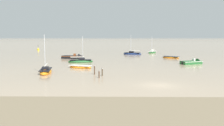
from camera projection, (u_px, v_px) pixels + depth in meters
ground_plane at (159, 85)px, 32.01m from camera, size 800.00×800.00×0.00m
sailboat_moored_0 at (132, 54)px, 81.24m from camera, size 6.19×3.61×6.63m
sailboat_moored_1 at (81, 61)px, 58.51m from camera, size 5.92×2.75×6.38m
sailboat_moored_2 at (46, 71)px, 42.23m from camera, size 2.78×6.19×6.70m
motorboat_moored_2 at (75, 58)px, 67.51m from camera, size 6.51×3.48×2.12m
rowboat_moored_0 at (80, 67)px, 48.57m from camera, size 4.96×3.25×0.74m
rowboat_moored_1 at (171, 57)px, 68.82m from camera, size 4.73×4.04×0.74m
motorboat_moored_3 at (194, 63)px, 55.46m from camera, size 5.75×3.87×1.87m
sailboat_moored_3 at (152, 52)px, 88.70m from camera, size 4.14×5.52×6.05m
channel_buoy at (38, 49)px, 103.68m from camera, size 0.90×0.90×2.30m
mooring_post_near at (102, 72)px, 39.28m from camera, size 0.22×0.22×1.35m
mooring_post_left at (94, 70)px, 40.62m from camera, size 0.22×0.22×1.67m
mooring_post_right at (99, 74)px, 37.47m from camera, size 0.22×0.22×1.23m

